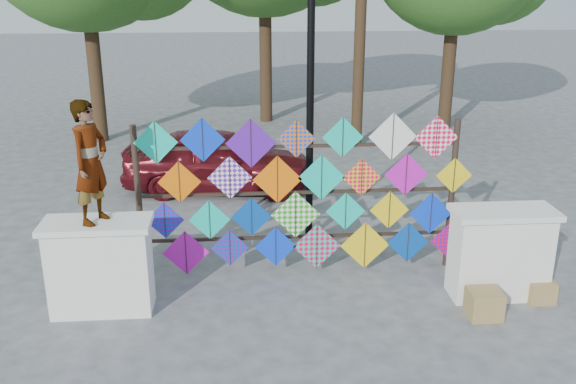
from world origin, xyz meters
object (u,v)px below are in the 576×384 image
object	(u,v)px
vendor_woman	(90,162)
sedan	(218,160)
kite_rack	(304,196)
lamppost	(310,80)

from	to	relation	value
vendor_woman	sedan	distance (m)	5.25
kite_rack	lamppost	bearing A→B (deg)	80.11
lamppost	vendor_woman	bearing A→B (deg)	-143.64
sedan	lamppost	distance (m)	3.71
sedan	lamppost	bearing A→B (deg)	-143.34
kite_rack	sedan	xyz separation A→B (m)	(-1.36, 3.93, -0.57)
kite_rack	sedan	size ratio (longest dim) A/B	1.29
sedan	lamppost	size ratio (longest dim) A/B	0.85
sedan	vendor_woman	bearing A→B (deg)	169.77
kite_rack	sedan	world-z (taller)	kite_rack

